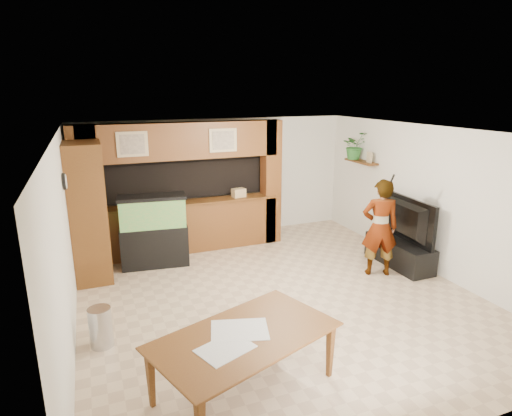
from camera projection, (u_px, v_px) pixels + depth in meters
name	position (u px, v px, depth m)	size (l,w,h in m)	color
floor	(277.00, 295.00, 6.89)	(6.50, 6.50, 0.00)	tan
ceiling	(279.00, 132.00, 6.19)	(6.50, 6.50, 0.00)	white
wall_back	(217.00, 178.00, 9.45)	(6.00, 6.00, 0.00)	silver
wall_left	(65.00, 242.00, 5.47)	(6.50, 6.50, 0.00)	silver
wall_right	(431.00, 200.00, 7.61)	(6.50, 6.50, 0.00)	silver
partition	(180.00, 187.00, 8.56)	(4.20, 0.99, 2.60)	brown
wall_clock	(65.00, 181.00, 6.22)	(0.05, 0.25, 0.25)	black
wall_shelf	(361.00, 162.00, 9.19)	(0.25, 0.90, 0.04)	brown
pantry_cabinet	(88.00, 212.00, 7.25)	(0.59, 0.97, 2.37)	brown
trash_can	(101.00, 327.00, 5.45)	(0.29, 0.29, 0.53)	#B2B2B7
aquarium	(154.00, 232.00, 7.88)	(1.22, 0.46, 1.35)	black
tv_stand	(399.00, 253.00, 8.02)	(0.52, 1.42, 0.47)	black
television	(402.00, 220.00, 7.85)	(1.42, 0.19, 0.82)	black
photo_frame	(369.00, 157.00, 8.91)	(0.03, 0.16, 0.22)	tan
potted_plant	(355.00, 146.00, 9.31)	(0.54, 0.47, 0.60)	#296629
person	(380.00, 228.00, 7.46)	(0.63, 0.41, 1.73)	#977E53
microphone	(393.00, 178.00, 7.09)	(0.03, 0.03, 0.15)	black
dining_table	(247.00, 364.00, 4.58)	(1.96, 1.09, 0.69)	brown
newspaper_a	(225.00, 349.00, 4.26)	(0.53, 0.39, 0.01)	silver
newspaper_b	(240.00, 330.00, 4.59)	(0.61, 0.44, 0.01)	silver
counter_box	(239.00, 193.00, 8.86)	(0.27, 0.18, 0.18)	tan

